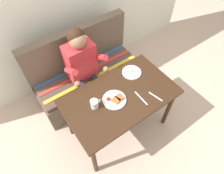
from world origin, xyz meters
TOP-DOWN VIEW (x-y plane):
  - ground_plane at (0.00, 0.00)m, footprint 8.00×8.00m
  - table at (0.00, 0.00)m, footprint 1.20×0.70m
  - couch at (0.00, 0.76)m, footprint 1.44×0.56m
  - person at (-0.10, 0.59)m, footprint 0.45×0.61m
  - plate_breakfast at (-0.08, -0.02)m, footprint 0.25×0.25m
  - plate_eggs at (0.30, 0.18)m, footprint 0.22×0.22m
  - coffee_mug at (-0.29, 0.04)m, footprint 0.12×0.08m
  - fork at (0.29, -0.23)m, footprint 0.05×0.17m
  - knife at (0.16, -0.15)m, footprint 0.02×0.20m

SIDE VIEW (x-z plane):
  - ground_plane at x=0.00m, z-range 0.00..0.00m
  - couch at x=0.00m, z-range -0.17..0.83m
  - table at x=0.00m, z-range 0.28..1.01m
  - fork at x=0.29m, z-range 0.73..0.73m
  - knife at x=0.16m, z-range 0.73..0.73m
  - plate_eggs at x=0.30m, z-range 0.72..0.76m
  - person at x=-0.10m, z-range 0.13..1.35m
  - plate_breakfast at x=-0.08m, z-range 0.72..0.77m
  - coffee_mug at x=-0.29m, z-range 0.73..0.83m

